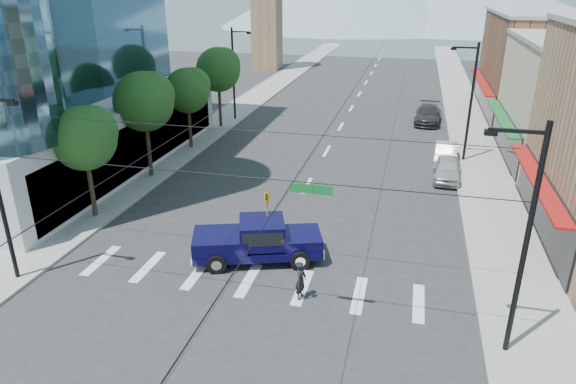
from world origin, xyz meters
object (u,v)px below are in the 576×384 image
parked_car_mid (446,153)px  parked_car_far (428,114)px  pedestrian (301,280)px  pickup_truck (257,240)px  parked_car_near (448,169)px

parked_car_mid → parked_car_far: parked_car_far is taller
pedestrian → parked_car_far: pedestrian is taller
pickup_truck → parked_car_mid: bearing=42.6°
pickup_truck → parked_car_near: pickup_truck is taller
pedestrian → parked_car_near: size_ratio=0.40×
parked_car_near → parked_car_mid: bearing=92.5°
pedestrian → parked_car_mid: bearing=-10.0°
pickup_truck → parked_car_mid: 20.33m
parked_car_mid → parked_car_far: size_ratio=0.78×
parked_car_near → parked_car_far: (-1.24, 15.99, 0.07)m
parked_car_near → parked_car_far: bearing=97.3°
parked_car_near → parked_car_mid: size_ratio=1.00×
pickup_truck → parked_car_far: (8.49, 30.05, -0.29)m
pedestrian → parked_car_mid: 21.75m
pickup_truck → parked_car_far: bearing=55.5°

